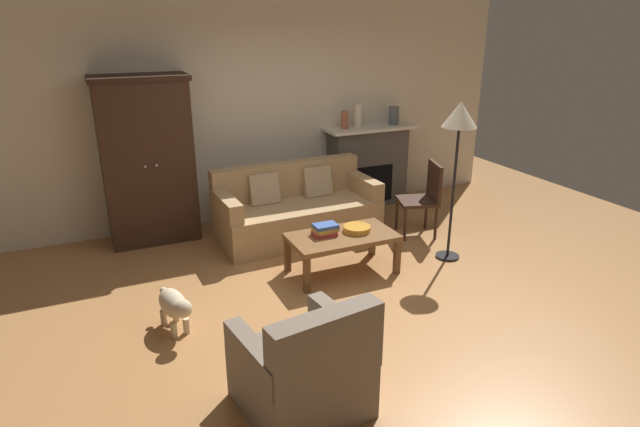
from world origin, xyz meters
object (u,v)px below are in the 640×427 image
object	(u,v)px
fruit_bowl	(357,229)
armchair_near_left	(304,371)
coffee_table	(342,240)
side_chair_wooden	(425,194)
floor_lamp	(459,124)
mantel_vase_terracotta	(345,120)
dog	(174,305)
book_stack	(325,230)
mantel_vase_slate	(394,115)
fireplace	(367,165)
couch	(296,211)
mantel_vase_cream	(358,116)
armoire	(148,161)

from	to	relation	value
fruit_bowl	armchair_near_left	bearing A→B (deg)	-126.79
coffee_table	side_chair_wooden	bearing A→B (deg)	21.08
coffee_table	floor_lamp	bearing A→B (deg)	-7.45
mantel_vase_terracotta	dog	world-z (taller)	mantel_vase_terracotta
fruit_bowl	side_chair_wooden	distance (m)	1.30
armchair_near_left	mantel_vase_terracotta	bearing A→B (deg)	59.72
coffee_table	fruit_bowl	size ratio (longest dim) A/B	3.84
book_stack	mantel_vase_slate	bearing A→B (deg)	43.09
fireplace	couch	xyz separation A→B (m)	(-1.37, -0.70, -0.25)
mantel_vase_slate	side_chair_wooden	bearing A→B (deg)	-103.57
book_stack	mantel_vase_cream	xyz separation A→B (m)	(1.28, 1.72, 0.80)
coffee_table	mantel_vase_cream	bearing A→B (deg)	58.06
mantel_vase_cream	coffee_table	bearing A→B (deg)	-121.94
book_stack	mantel_vase_terracotta	distance (m)	2.17
armoire	side_chair_wooden	xyz separation A→B (m)	(3.02, -1.21, -0.46)
dog	armchair_near_left	bearing A→B (deg)	-65.59
mantel_vase_cream	armchair_near_left	bearing A→B (deg)	-122.61
mantel_vase_slate	armoire	bearing A→B (deg)	-178.97
fruit_bowl	mantel_vase_terracotta	bearing A→B (deg)	67.41
book_stack	side_chair_wooden	bearing A→B (deg)	16.56
coffee_table	mantel_vase_slate	distance (m)	2.61
floor_lamp	dog	bearing A→B (deg)	-175.03
mantel_vase_slate	mantel_vase_cream	bearing A→B (deg)	180.00
coffee_table	couch	bearing A→B (deg)	93.37
couch	side_chair_wooden	distance (m)	1.56
couch	floor_lamp	distance (m)	2.17
mantel_vase_cream	floor_lamp	distance (m)	1.97
armoire	mantel_vase_slate	size ratio (longest dim) A/B	7.81
book_stack	coffee_table	bearing A→B (deg)	-24.19
book_stack	mantel_vase_terracotta	xyz separation A→B (m)	(1.08, 1.72, 0.76)
couch	book_stack	size ratio (longest dim) A/B	7.18
fruit_bowl	mantel_vase_cream	distance (m)	2.17
mantel_vase_terracotta	mantel_vase_slate	xyz separation A→B (m)	(0.76, 0.00, 0.01)
book_stack	floor_lamp	world-z (taller)	floor_lamp
coffee_table	mantel_vase_terracotta	distance (m)	2.20
couch	dog	world-z (taller)	couch
side_chair_wooden	coffee_table	bearing A→B (deg)	-158.92
couch	dog	xyz separation A→B (m)	(-1.73, -1.54, -0.07)
mantel_vase_cream	fireplace	bearing A→B (deg)	5.69
armoire	mantel_vase_cream	size ratio (longest dim) A/B	6.14
armoire	fruit_bowl	world-z (taller)	armoire
armoire	book_stack	size ratio (longest dim) A/B	7.13
coffee_table	dog	bearing A→B (deg)	-166.63
side_chair_wooden	dog	xyz separation A→B (m)	(-3.17, -0.96, -0.27)
floor_lamp	dog	xyz separation A→B (m)	(-3.03, -0.26, -1.25)
dog	armoire	bearing A→B (deg)	86.24
armoire	mantel_vase_slate	bearing A→B (deg)	1.03
armoire	couch	bearing A→B (deg)	-21.53
armchair_near_left	side_chair_wooden	world-z (taller)	side_chair_wooden
couch	book_stack	distance (m)	1.05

